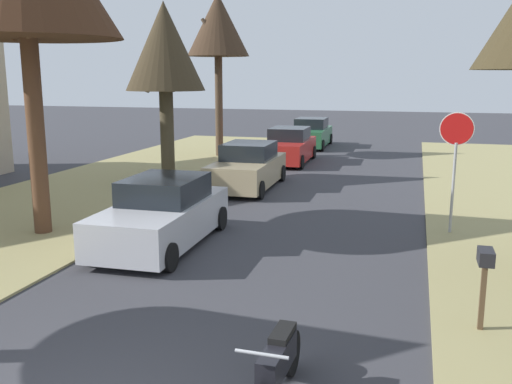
% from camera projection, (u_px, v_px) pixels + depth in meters
% --- Properties ---
extents(stop_sign_far, '(0.81, 0.25, 2.97)m').
position_uv_depth(stop_sign_far, '(456.00, 146.00, 13.80)').
color(stop_sign_far, '#9EA0A5').
rests_on(stop_sign_far, grass_verge_right).
extents(street_tree_left_mid_b, '(2.85, 2.85, 6.40)m').
position_uv_depth(street_tree_left_mid_b, '(164.00, 49.00, 20.33)').
color(street_tree_left_mid_b, '#463D2B').
rests_on(street_tree_left_mid_b, grass_verge_left).
extents(street_tree_left_far, '(2.93, 2.93, 7.59)m').
position_uv_depth(street_tree_left_far, '(218.00, 27.00, 26.67)').
color(street_tree_left_far, '#493829').
rests_on(street_tree_left_far, grass_verge_left).
extents(parked_sedan_silver, '(2.00, 4.43, 1.57)m').
position_uv_depth(parked_sedan_silver, '(162.00, 215.00, 13.21)').
color(parked_sedan_silver, '#BCBCC1').
rests_on(parked_sedan_silver, ground).
extents(parked_sedan_tan, '(2.00, 4.43, 1.57)m').
position_uv_depth(parked_sedan_tan, '(248.00, 168.00, 19.93)').
color(parked_sedan_tan, tan).
rests_on(parked_sedan_tan, ground).
extents(parked_sedan_red, '(2.00, 4.43, 1.57)m').
position_uv_depth(parked_sedan_red, '(289.00, 147.00, 25.74)').
color(parked_sedan_red, red).
rests_on(parked_sedan_red, ground).
extents(parked_sedan_green, '(2.00, 4.43, 1.57)m').
position_uv_depth(parked_sedan_green, '(311.00, 134.00, 31.45)').
color(parked_sedan_green, '#28663D').
rests_on(parked_sedan_green, ground).
extents(parked_motorcycle, '(0.60, 2.05, 0.97)m').
position_uv_depth(parked_motorcycle, '(277.00, 366.00, 6.82)').
color(parked_motorcycle, black).
rests_on(parked_motorcycle, ground).
extents(curbside_mailbox, '(0.22, 0.44, 1.27)m').
position_uv_depth(curbside_mailbox, '(485.00, 266.00, 8.61)').
color(curbside_mailbox, brown).
rests_on(curbside_mailbox, grass_verge_right).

